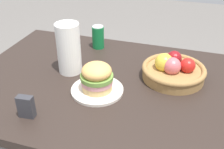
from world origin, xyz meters
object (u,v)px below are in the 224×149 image
(fruit_basket, at_px, (173,70))
(napkin_holder, at_px, (26,107))
(plate, at_px, (97,90))
(paper_towel_roll, at_px, (69,48))
(soda_can, at_px, (98,37))
(sandwich, at_px, (97,77))

(fruit_basket, distance_m, napkin_holder, 0.66)
(plate, xyz_separation_m, paper_towel_roll, (-0.18, 0.12, 0.11))
(soda_can, distance_m, paper_towel_roll, 0.29)
(sandwich, distance_m, paper_towel_roll, 0.22)
(sandwich, xyz_separation_m, soda_can, (-0.14, 0.41, -0.01))
(soda_can, bearing_deg, fruit_basket, -24.81)
(plate, height_order, fruit_basket, fruit_basket)
(fruit_basket, height_order, paper_towel_roll, paper_towel_roll)
(fruit_basket, bearing_deg, plate, -145.17)
(napkin_holder, bearing_deg, sandwich, 45.08)
(paper_towel_roll, bearing_deg, napkin_holder, -91.90)
(fruit_basket, bearing_deg, napkin_holder, -137.96)
(plate, height_order, napkin_holder, napkin_holder)
(paper_towel_roll, bearing_deg, soda_can, 82.53)
(napkin_holder, bearing_deg, soda_can, 80.15)
(sandwich, distance_m, soda_can, 0.43)
(plate, bearing_deg, soda_can, 109.47)
(paper_towel_roll, bearing_deg, plate, -33.84)
(napkin_holder, bearing_deg, plate, 45.08)
(fruit_basket, bearing_deg, soda_can, 155.19)
(plate, xyz_separation_m, fruit_basket, (0.29, 0.20, 0.04))
(soda_can, height_order, fruit_basket, soda_can)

